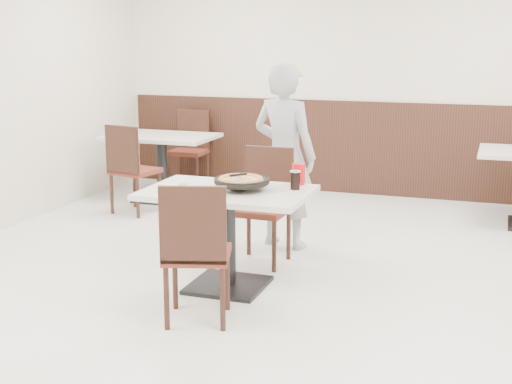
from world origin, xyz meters
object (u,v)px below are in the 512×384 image
(red_cup, at_px, (298,174))
(side_plate, at_px, (174,188))
(bg_chair_left_near, at_px, (135,169))
(chair_far, at_px, (261,207))
(bg_chair_left_far, at_px, (188,150))
(pizza_pan, at_px, (242,184))
(chair_near, at_px, (197,251))
(cola_glass, at_px, (295,181))
(main_table, at_px, (228,239))
(diner_person, at_px, (284,156))
(pizza, at_px, (241,182))
(bg_table_left, at_px, (162,168))

(red_cup, bearing_deg, side_plate, -151.67)
(bg_chair_left_near, bearing_deg, side_plate, -41.60)
(chair_far, bearing_deg, bg_chair_left_far, -52.55)
(side_plate, relative_size, bg_chair_left_near, 0.19)
(pizza_pan, bearing_deg, red_cup, 43.68)
(chair_near, bearing_deg, cola_glass, 45.78)
(chair_far, relative_size, red_cup, 5.94)
(main_table, relative_size, diner_person, 0.73)
(pizza_pan, height_order, pizza, pizza)
(side_plate, bearing_deg, chair_near, -52.15)
(pizza, xyz_separation_m, diner_person, (-0.02, 1.15, 0.01))
(chair_near, bearing_deg, bg_table_left, 103.46)
(pizza_pan, height_order, bg_chair_left_near, bg_chair_left_near)
(diner_person, height_order, bg_chair_left_near, diner_person)
(pizza_pan, bearing_deg, bg_table_left, 127.53)
(bg_chair_left_near, distance_m, bg_chair_left_far, 1.33)
(bg_chair_left_far, bearing_deg, pizza_pan, 118.24)
(chair_near, relative_size, bg_chair_left_near, 1.00)
(pizza, bearing_deg, pizza_pan, 6.28)
(chair_near, xyz_separation_m, side_plate, (-0.43, 0.55, 0.28))
(side_plate, bearing_deg, pizza_pan, 14.23)
(bg_table_left, bearing_deg, bg_chair_left_near, -89.43)
(red_cup, distance_m, bg_table_left, 3.09)
(chair_far, xyz_separation_m, cola_glass, (0.42, -0.46, 0.34))
(pizza_pan, relative_size, diner_person, 0.21)
(main_table, relative_size, chair_far, 1.26)
(pizza, xyz_separation_m, bg_chair_left_far, (-1.85, 3.13, -0.34))
(bg_table_left, bearing_deg, pizza_pan, -52.47)
(chair_far, xyz_separation_m, pizza_pan, (0.06, -0.60, 0.32))
(chair_near, height_order, chair_far, same)
(bg_table_left, height_order, bg_chair_left_near, bg_chair_left_near)
(chair_far, height_order, bg_chair_left_far, same)
(chair_far, bearing_deg, main_table, 87.72)
(main_table, xyz_separation_m, cola_glass, (0.46, 0.18, 0.44))
(diner_person, relative_size, bg_table_left, 1.37)
(pizza_pan, relative_size, cola_glass, 2.69)
(main_table, relative_size, bg_table_left, 1.00)
(side_plate, bearing_deg, diner_person, 69.85)
(bg_table_left, bearing_deg, main_table, -54.36)
(bg_chair_left_far, bearing_deg, bg_chair_left_near, 87.18)
(chair_far, relative_size, pizza_pan, 2.71)
(main_table, height_order, bg_chair_left_near, bg_chair_left_near)
(pizza_pan, relative_size, bg_table_left, 0.29)
(diner_person, bearing_deg, pizza, 103.93)
(pizza_pan, height_order, bg_table_left, pizza_pan)
(pizza_pan, xyz_separation_m, pizza, (-0.01, -0.00, 0.02))
(bg_chair_left_far, bearing_deg, cola_glass, 124.20)
(side_plate, height_order, cola_glass, cola_glass)
(side_plate, relative_size, diner_person, 0.11)
(bg_table_left, bearing_deg, pizza, -52.59)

